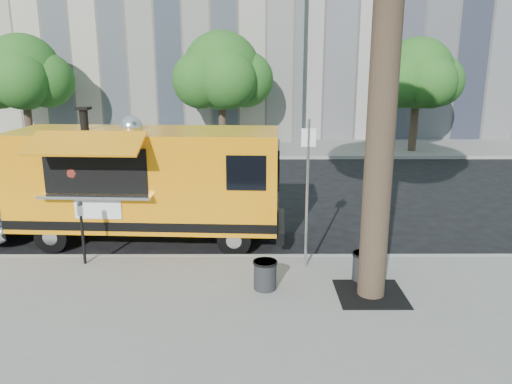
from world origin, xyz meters
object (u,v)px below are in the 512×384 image
far_tree_b (221,71)px  food_truck (146,181)px  far_tree_a (23,72)px  trash_bin_left (265,274)px  trash_bin_right (364,265)px  sign_post (307,186)px  parking_meter (82,225)px  far_tree_c (418,74)px

far_tree_b → food_truck: bearing=-94.8°
far_tree_a → trash_bin_left: far_tree_a is taller
trash_bin_left → trash_bin_right: size_ratio=0.98×
sign_post → parking_meter: sign_post is taller
sign_post → food_truck: 4.11m
far_tree_c → parking_meter: (-11.00, -13.75, -2.74)m
far_tree_a → far_tree_b: size_ratio=0.97×
far_tree_a → food_truck: bearing=-56.1°
trash_bin_right → sign_post: bearing=148.8°
sign_post → trash_bin_right: bearing=-31.2°
sign_post → far_tree_a: bearing=129.8°
far_tree_a → far_tree_b: far_tree_b is taller
sign_post → trash_bin_left: sign_post is taller
sign_post → trash_bin_right: 1.86m
sign_post → far_tree_c: bearing=65.2°
parking_meter → food_truck: 2.09m
far_tree_a → far_tree_c: 18.00m
sign_post → trash_bin_right: (1.05, -0.63, -1.40)m
far_tree_c → parking_meter: far_tree_c is taller
far_tree_b → trash_bin_left: far_tree_b is taller
far_tree_b → far_tree_c: bearing=-1.9°
far_tree_b → sign_post: 14.61m
far_tree_a → parking_meter: (7.00, -13.65, -2.79)m
far_tree_a → food_truck: (7.97, -11.87, -2.28)m
far_tree_b → trash_bin_left: (1.71, -15.26, -3.39)m
far_tree_c → food_truck: bearing=-130.0°
far_tree_b → trash_bin_right: bearing=-76.4°
food_truck → trash_bin_right: 5.42m
far_tree_a → parking_meter: 15.59m
parking_meter → food_truck: bearing=61.4°
far_tree_c → trash_bin_right: far_tree_c is taller
parking_meter → food_truck: (0.97, 1.78, 0.51)m
far_tree_c → trash_bin_right: (-5.40, -14.58, -3.27)m
parking_meter → food_truck: size_ratio=0.20×
far_tree_b → sign_post: bearing=-79.9°
far_tree_b → trash_bin_left: 15.73m
far_tree_c → food_truck: size_ratio=0.79×
trash_bin_left → far_tree_c: bearing=64.0°
far_tree_c → trash_bin_left: 16.96m
food_truck → trash_bin_left: 4.19m
far_tree_b → trash_bin_left: size_ratio=10.19×
far_tree_b → far_tree_c: 9.01m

